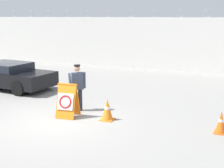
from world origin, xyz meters
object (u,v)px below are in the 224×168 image
Objects in this scene: barricade_sign at (67,101)px; security_guard at (77,85)px; traffic_cone_near at (107,110)px; traffic_cone_mid at (221,122)px; parked_car_front_coupe at (10,75)px.

security_guard reaches higher than barricade_sign.
barricade_sign is 1.62× the size of traffic_cone_near.
barricade_sign is 4.97m from traffic_cone_mid.
barricade_sign is 1.42m from traffic_cone_near.
security_guard is 2.35× the size of traffic_cone_near.
traffic_cone_mid is 9.95m from parked_car_front_coupe.
barricade_sign is 5.44m from parked_car_front_coupe.
parked_car_front_coupe is (-4.78, 2.61, 0.05)m from barricade_sign.
barricade_sign is at bearing -24.25° from parked_car_front_coupe.
security_guard is 2.48× the size of traffic_cone_mid.
security_guard is at bearing 86.72° from barricade_sign.
security_guard reaches higher than traffic_cone_mid.
barricade_sign is 0.69× the size of security_guard.
barricade_sign is 1.71× the size of traffic_cone_mid.
traffic_cone_mid is at bearing -7.92° from parked_car_front_coupe.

